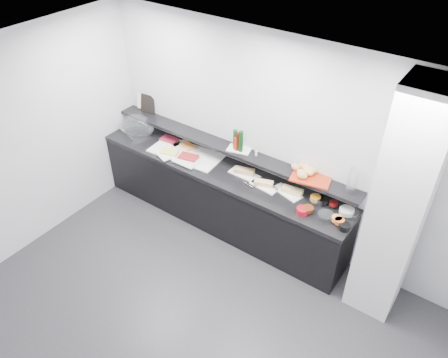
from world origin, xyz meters
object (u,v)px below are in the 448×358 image
Objects in this scene: cloche_base at (135,132)px; bread_tray at (311,178)px; framed_print at (148,104)px; condiment_tray at (239,149)px; carafe at (353,181)px; sandwich_plate_mid at (264,186)px.

cloche_base is 0.95× the size of bread_tray.
framed_print reaches higher than condiment_tray.
bread_tray is at bearing -175.88° from carafe.
bread_tray is 0.48m from carafe.
cloche_base is at bearing -172.91° from sandwich_plate_mid.
cloche_base is 3.18m from carafe.
bread_tray reaches higher than condiment_tray.
cloche_base is 2.71m from bread_tray.
carafe is (1.47, 0.01, 0.14)m from condiment_tray.
bread_tray is (1.01, -0.02, 0.00)m from condiment_tray.
condiment_tray is 0.65× the size of bread_tray.
sandwich_plate_mid is at bearing -174.24° from bread_tray.
bread_tray is (2.64, -0.09, -0.12)m from framed_print.
sandwich_plate_mid is 1.07m from carafe.
cloche_base is at bearing -110.89° from framed_print.
condiment_tray is at bearing -11.21° from framed_print.
cloche_base is 0.45m from framed_print.
framed_print reaches higher than bread_tray.
framed_print is at bearing 94.83° from cloche_base.
carafe is (0.46, 0.03, 0.14)m from bread_tray.
framed_print is 0.87× the size of carafe.
carafe reaches higher than bread_tray.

